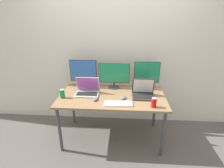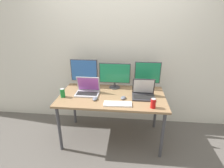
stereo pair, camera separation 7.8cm
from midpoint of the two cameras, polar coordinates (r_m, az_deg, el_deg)
The scene contains 13 objects.
ground_plane at distance 2.94m, azimuth 0.79°, elevation -16.87°, with size 16.00×16.00×0.00m, color #5B5651.
wall_back at distance 2.92m, azimuth 1.97°, elevation 11.29°, with size 7.00×0.08×2.60m, color silver.
work_desk at distance 2.57m, azimuth 0.87°, elevation -5.04°, with size 1.52×0.81×0.74m.
monitor_left at distance 2.80m, azimuth -8.26°, elevation 3.76°, with size 0.42×0.20×0.45m.
monitor_center at distance 2.72m, azimuth 1.71°, elevation 3.08°, with size 0.49×0.17×0.40m.
monitor_right at distance 2.73m, azimuth 12.29°, elevation 3.03°, with size 0.39×0.17×0.44m.
laptop_silver at distance 2.60m, azimuth -7.09°, elevation -1.91°, with size 0.34×0.24×0.25m.
laptop_secondary at distance 2.53m, azimuth 11.09°, elevation -2.86°, with size 0.31×0.25×0.26m.
keyboard_main at distance 2.29m, azimuth 2.83°, elevation -6.53°, with size 0.37×0.14×0.02m, color white.
mouse_by_keyboard at distance 2.42m, azimuth -4.66°, elevation -4.82°, with size 0.07×0.11×0.03m, color slate.
mouse_by_laptop at distance 2.44m, azimuth 4.60°, elevation -4.52°, with size 0.07×0.10×0.03m, color slate.
soda_can_near_keyboard at distance 2.56m, azimuth -15.00°, elevation -2.84°, with size 0.07×0.07×0.13m.
soda_can_by_laptop at distance 2.26m, azimuth 14.26°, elevation -6.14°, with size 0.07×0.07×0.13m.
Camera 2 is at (0.23, -2.27, 1.85)m, focal length 28.00 mm.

